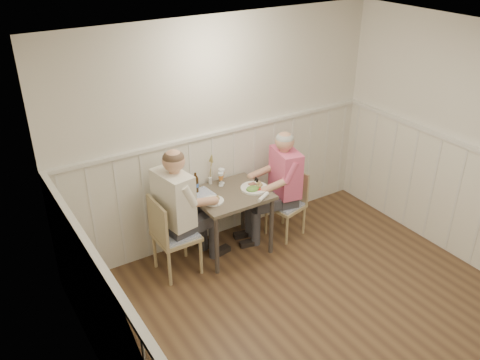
{
  "coord_description": "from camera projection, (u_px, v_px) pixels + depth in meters",
  "views": [
    {
      "loc": [
        -2.67,
        -2.37,
        3.47
      ],
      "look_at": [
        -0.14,
        1.64,
        1.0
      ],
      "focal_mm": 38.0,
      "sensor_mm": 36.0,
      "label": 1
    }
  ],
  "objects": [
    {
      "name": "wainscot",
      "position": [
        306.0,
        244.0,
        4.84
      ],
      "size": [
        4.0,
        4.49,
        1.34
      ],
      "color": "beige",
      "rests_on": "ground"
    },
    {
      "name": "ground_plane",
      "position": [
        348.0,
        343.0,
        4.64
      ],
      "size": [
        4.5,
        4.5,
        0.0
      ],
      "primitive_type": "plane",
      "color": "#483020"
    },
    {
      "name": "beer_glass_b",
      "position": [
        221.0,
        177.0,
        5.71
      ],
      "size": [
        0.06,
        0.06,
        0.16
      ],
      "color": "silver",
      "rests_on": "dining_table"
    },
    {
      "name": "dining_table",
      "position": [
        230.0,
        201.0,
        5.66
      ],
      "size": [
        0.81,
        0.7,
        0.75
      ],
      "color": "#4B4234",
      "rests_on": "ground"
    },
    {
      "name": "gingham_mat",
      "position": [
        199.0,
        194.0,
        5.58
      ],
      "size": [
        0.33,
        0.27,
        0.01
      ],
      "color": "#5B6DA1",
      "rests_on": "dining_table"
    },
    {
      "name": "beer_glass_a",
      "position": [
        222.0,
        174.0,
        5.76
      ],
      "size": [
        0.07,
        0.07,
        0.18
      ],
      "color": "silver",
      "rests_on": "dining_table"
    },
    {
      "name": "room_shell",
      "position": [
        368.0,
        199.0,
        3.94
      ],
      "size": [
        4.04,
        4.54,
        2.6
      ],
      "color": "silver",
      "rests_on": "ground"
    },
    {
      "name": "rolled_napkin",
      "position": [
        263.0,
        197.0,
        5.49
      ],
      "size": [
        0.19,
        0.13,
        0.04
      ],
      "color": "white",
      "rests_on": "dining_table"
    },
    {
      "name": "beer_bottle",
      "position": [
        196.0,
        184.0,
        5.58
      ],
      "size": [
        0.07,
        0.07,
        0.24
      ],
      "color": "black",
      "rests_on": "dining_table"
    },
    {
      "name": "plate_diner",
      "position": [
        213.0,
        201.0,
        5.42
      ],
      "size": [
        0.23,
        0.23,
        0.06
      ],
      "color": "white",
      "rests_on": "dining_table"
    },
    {
      "name": "diner_cream",
      "position": [
        179.0,
        220.0,
        5.38
      ],
      "size": [
        0.72,
        0.51,
        1.45
      ],
      "color": "#3F3F47",
      "rests_on": "ground"
    },
    {
      "name": "man_in_pink",
      "position": [
        281.0,
        193.0,
        5.98
      ],
      "size": [
        0.69,
        0.49,
        1.36
      ],
      "color": "#3F3F47",
      "rests_on": "ground"
    },
    {
      "name": "chair_right",
      "position": [
        288.0,
        201.0,
        6.08
      ],
      "size": [
        0.46,
        0.46,
        0.8
      ],
      "color": "tan",
      "rests_on": "ground"
    },
    {
      "name": "plate_man",
      "position": [
        254.0,
        187.0,
        5.67
      ],
      "size": [
        0.31,
        0.31,
        0.08
      ],
      "color": "white",
      "rests_on": "dining_table"
    },
    {
      "name": "grass_vase",
      "position": [
        210.0,
        171.0,
        5.73
      ],
      "size": [
        0.04,
        0.04,
        0.37
      ],
      "color": "silver",
      "rests_on": "dining_table"
    },
    {
      "name": "chair_left",
      "position": [
        171.0,
        234.0,
        5.35
      ],
      "size": [
        0.44,
        0.44,
        0.92
      ],
      "color": "tan",
      "rests_on": "ground"
    }
  ]
}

